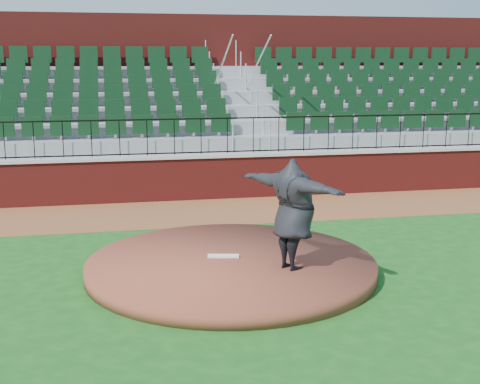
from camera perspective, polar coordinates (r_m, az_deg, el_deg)
The scene contains 10 objects.
ground at distance 11.97m, azimuth 1.45°, elevation -7.53°, with size 90.00×90.00×0.00m, color #164F17.
warning_track at distance 17.07m, azimuth -2.62°, elevation -1.69°, with size 34.00×3.20×0.01m, color brown.
field_wall at distance 18.50m, azimuth -3.40°, elevation 1.22°, with size 34.00×0.35×1.20m, color maroon.
wall_cap at distance 18.39m, azimuth -3.43°, elevation 3.21°, with size 34.00×0.45×0.10m, color #B7B7B7.
wall_railing at distance 18.32m, azimuth -3.45°, elevation 4.91°, with size 34.00×0.05×1.00m, color black, non-canonical shape.
seating_stands at distance 20.96m, azimuth -4.53°, elevation 7.10°, with size 34.00×5.10×4.60m, color gray, non-canonical shape.
concourse_wall at distance 23.71m, azimuth -5.39°, elevation 8.69°, with size 34.00×0.50×5.50m, color maroon.
pitchers_mound at distance 12.19m, azimuth -0.79°, elevation -6.55°, with size 5.39×5.39×0.25m, color brown.
pitching_rubber at distance 12.31m, azimuth -1.47°, elevation -5.65°, with size 0.59×0.15×0.04m, color white.
pitcher at distance 11.44m, azimuth 4.72°, elevation -1.96°, with size 2.45×0.67×1.99m, color black.
Camera 1 is at (-2.55, -11.02, 3.91)m, focal length 48.43 mm.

